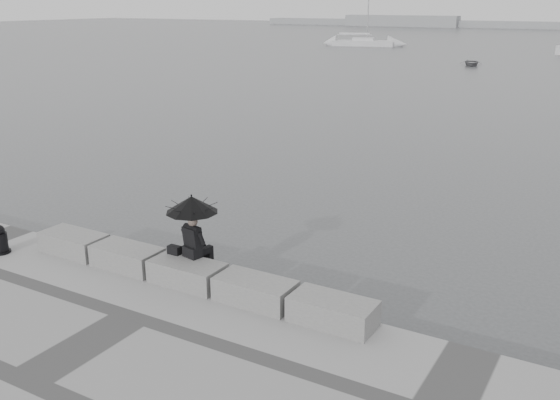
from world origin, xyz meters
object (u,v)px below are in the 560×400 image
Objects in this scene: mooring_bollard at (0,241)px; seated_person at (192,212)px; sailboat_left at (363,42)px; dinghy at (471,63)px.

seated_person is at bearing 14.16° from mooring_bollard.
mooring_bollard is 0.06× the size of sailboat_left.
mooring_bollard is at bearing -102.51° from dinghy.
seated_person reaches higher than dinghy.
sailboat_left is 4.07× the size of dinghy.
seated_person is 82.57m from sailboat_left.
seated_person is at bearing -84.13° from sailboat_left.
sailboat_left is at bearing 122.32° from seated_person.
sailboat_left reaches higher than seated_person.
seated_person is 56.51m from dinghy.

